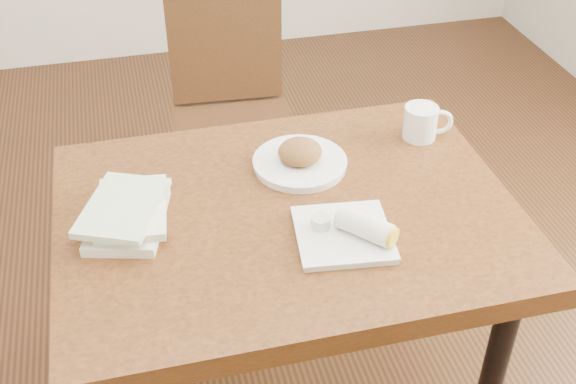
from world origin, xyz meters
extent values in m
cube|color=brown|center=(0.00, 0.00, 0.72)|extent=(1.10, 0.83, 0.06)
cylinder|color=black|center=(0.45, -0.32, 0.34)|extent=(0.06, 0.06, 0.69)
cylinder|color=black|center=(-0.45, 0.32, 0.34)|extent=(0.06, 0.06, 0.69)
cylinder|color=black|center=(0.45, 0.32, 0.34)|extent=(0.06, 0.06, 0.69)
cylinder|color=#4A2D15|center=(0.20, 0.98, 0.23)|extent=(0.04, 0.04, 0.45)
cylinder|color=#4A2D15|center=(-0.16, 1.01, 0.23)|extent=(0.04, 0.04, 0.45)
cylinder|color=#4A2D15|center=(0.17, 0.62, 0.23)|extent=(0.04, 0.04, 0.45)
cylinder|color=#4A2D15|center=(-0.18, 0.65, 0.23)|extent=(0.04, 0.04, 0.45)
cube|color=#4A2D15|center=(0.01, 0.82, 0.47)|extent=(0.45, 0.45, 0.04)
cube|color=#4A2D15|center=(0.02, 1.00, 0.73)|extent=(0.40, 0.07, 0.45)
cylinder|color=white|center=(0.07, 0.16, 0.76)|extent=(0.24, 0.24, 0.02)
cylinder|color=white|center=(0.07, 0.16, 0.77)|extent=(0.25, 0.25, 0.01)
ellipsoid|color=#B27538|center=(0.07, 0.16, 0.80)|extent=(0.13, 0.13, 0.06)
cylinder|color=white|center=(0.43, 0.23, 0.80)|extent=(0.09, 0.09, 0.09)
torus|color=white|center=(0.48, 0.21, 0.80)|extent=(0.08, 0.03, 0.07)
cylinder|color=tan|center=(0.43, 0.23, 0.84)|extent=(0.08, 0.08, 0.01)
cylinder|color=#F2E5CC|center=(0.43, 0.23, 0.84)|extent=(0.06, 0.06, 0.00)
cube|color=white|center=(0.10, -0.14, 0.76)|extent=(0.24, 0.24, 0.01)
cube|color=white|center=(0.10, -0.14, 0.76)|extent=(0.24, 0.24, 0.01)
cylinder|color=white|center=(0.14, -0.16, 0.79)|extent=(0.13, 0.14, 0.05)
cylinder|color=yellow|center=(0.18, -0.21, 0.79)|extent=(0.05, 0.05, 0.05)
cylinder|color=silver|center=(0.05, -0.10, 0.78)|extent=(0.05, 0.05, 0.03)
cylinder|color=red|center=(0.05, -0.10, 0.79)|extent=(0.04, 0.04, 0.01)
cube|color=white|center=(-0.38, 0.03, 0.76)|extent=(0.22, 0.27, 0.03)
cube|color=silver|center=(-0.37, 0.04, 0.79)|extent=(0.18, 0.25, 0.02)
cube|color=#9BD48D|center=(-0.38, 0.03, 0.81)|extent=(0.24, 0.28, 0.02)
camera|label=1|loc=(-0.33, -1.33, 1.83)|focal=45.00mm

